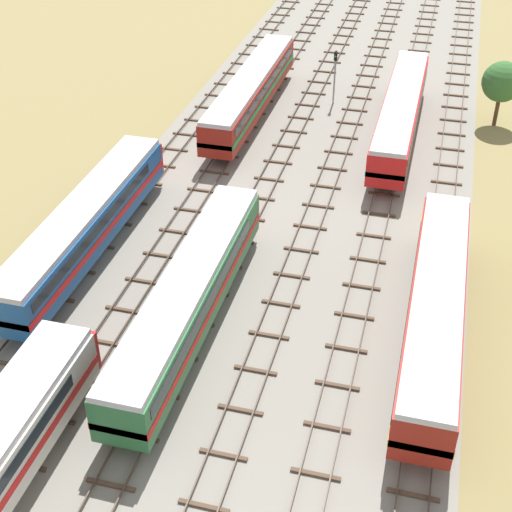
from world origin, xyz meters
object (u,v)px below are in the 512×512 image
at_px(diesel_railcar_right_mid, 436,307).
at_px(passenger_coach_centre_right_far, 401,111).
at_px(diesel_railcar_far_left_midfar, 85,223).
at_px(passenger_coach_left_farther, 251,90).
at_px(diesel_railcar_centre_left_near, 189,295).
at_px(signal_post_nearest, 335,70).

relative_size(diesel_railcar_right_mid, passenger_coach_centre_right_far, 0.93).
bearing_deg(diesel_railcar_far_left_midfar, passenger_coach_centre_right_far, 52.07).
bearing_deg(diesel_railcar_right_mid, passenger_coach_left_farther, 123.28).
xyz_separation_m(diesel_railcar_centre_left_near, passenger_coach_left_farther, (-4.50, 29.94, 0.02)).
height_order(diesel_railcar_centre_left_near, diesel_railcar_far_left_midfar, same).
bearing_deg(passenger_coach_left_farther, diesel_railcar_far_left_midfar, -100.41).
relative_size(diesel_railcar_centre_left_near, diesel_railcar_far_left_midfar, 1.00).
relative_size(diesel_railcar_right_mid, passenger_coach_left_farther, 0.93).
height_order(diesel_railcar_centre_left_near, passenger_coach_centre_right_far, same).
bearing_deg(passenger_coach_centre_right_far, diesel_railcar_centre_left_near, -107.49).
height_order(diesel_railcar_right_mid, passenger_coach_left_farther, same).
distance_m(diesel_railcar_right_mid, signal_post_nearest, 34.18).
height_order(diesel_railcar_centre_left_near, diesel_railcar_right_mid, same).
height_order(passenger_coach_centre_right_far, passenger_coach_left_farther, same).
distance_m(diesel_railcar_centre_left_near, diesel_railcar_right_mid, 13.73).
height_order(diesel_railcar_right_mid, signal_post_nearest, signal_post_nearest).
bearing_deg(diesel_railcar_far_left_midfar, signal_post_nearest, 69.02).
xyz_separation_m(diesel_railcar_right_mid, diesel_railcar_far_left_midfar, (-22.49, 2.93, 0.00)).
relative_size(diesel_railcar_centre_left_near, diesel_railcar_right_mid, 1.00).
relative_size(diesel_railcar_right_mid, diesel_railcar_far_left_midfar, 1.00).
relative_size(passenger_coach_left_farther, signal_post_nearest, 4.24).
bearing_deg(diesel_railcar_right_mid, passenger_coach_centre_right_far, 99.81).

